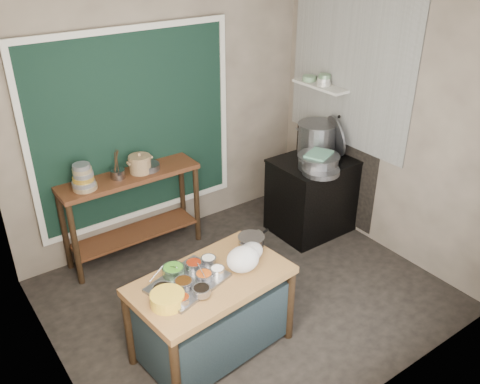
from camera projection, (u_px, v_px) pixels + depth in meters
floor at (247, 295)px, 4.94m from camera, size 3.50×3.00×0.02m
back_wall at (163, 115)px, 5.37m from camera, size 3.50×0.02×2.80m
left_wall at (35, 229)px, 3.38m from camera, size 0.02×3.00×2.80m
right_wall at (386, 122)px, 5.19m from camera, size 0.02×3.00×2.80m
curtain_panel at (135, 128)px, 5.18m from camera, size 2.10×0.02×1.90m
curtain_frame at (135, 128)px, 5.17m from camera, size 2.22×0.03×2.02m
tile_panel at (349, 67)px, 5.36m from camera, size 0.02×1.70×1.70m
soot_patch at (333, 163)px, 5.97m from camera, size 0.01×1.30×1.30m
wall_shelf at (320, 86)px, 5.64m from camera, size 0.22×0.70×0.03m
prep_table at (212, 315)px, 4.14m from camera, size 1.32×0.84×0.75m
back_counter at (133, 215)px, 5.35m from camera, size 1.45×0.40×0.95m
stove_block at (313, 196)px, 5.83m from camera, size 0.90×0.68×0.85m
stove_top at (316, 161)px, 5.62m from camera, size 0.92×0.69×0.03m
condiment_tray at (188, 283)px, 3.89m from camera, size 0.66×0.55×0.03m
condiment_bowls at (188, 278)px, 3.87m from camera, size 0.62×0.48×0.07m
yellow_basin at (167, 299)px, 3.66m from camera, size 0.29×0.29×0.10m
saucepan at (251, 243)px, 4.28m from camera, size 0.29×0.29×0.13m
plastic_bag_a at (243, 259)px, 4.01m from camera, size 0.28×0.24×0.20m
plastic_bag_b at (251, 251)px, 4.15m from camera, size 0.22×0.20×0.15m
bowl_stack at (83, 178)px, 4.81m from camera, size 0.23×0.23×0.26m
utensil_cup at (118, 174)px, 5.04m from camera, size 0.17×0.17×0.09m
ceramic_crock at (140, 165)px, 5.14m from camera, size 0.26×0.26×0.16m
wide_bowl at (148, 167)px, 5.22m from camera, size 0.32×0.32×0.06m
stock_pot at (317, 138)px, 5.71m from camera, size 0.60×0.60×0.36m
pot_lid at (336, 136)px, 5.64m from camera, size 0.29×0.48×0.46m
steamer at (318, 162)px, 5.40m from camera, size 0.49×0.49×0.15m
green_cloth at (319, 154)px, 5.36m from camera, size 0.36×0.32×0.02m
shallow_pan at (321, 171)px, 5.31m from camera, size 0.49×0.49×0.05m
shelf_bowl_stack at (324, 80)px, 5.57m from camera, size 0.15×0.15×0.12m
shelf_bowl_green at (309, 78)px, 5.75m from camera, size 0.20×0.20×0.06m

